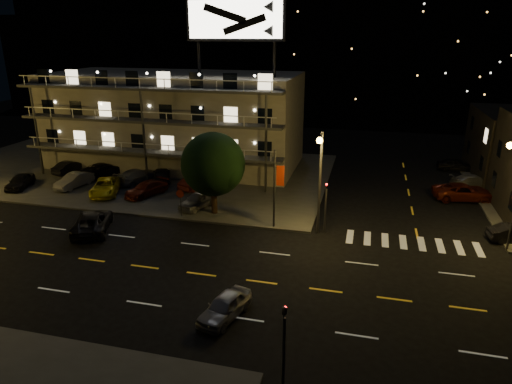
% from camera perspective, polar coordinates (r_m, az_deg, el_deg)
% --- Properties ---
extents(ground, '(140.00, 140.00, 0.00)m').
position_cam_1_polar(ground, '(30.82, -10.38, -9.63)').
color(ground, black).
rests_on(ground, ground).
extents(curb_nw, '(44.00, 24.00, 0.15)m').
position_cam_1_polar(curb_nw, '(53.37, -15.41, 2.63)').
color(curb_nw, '#3A3A37').
rests_on(curb_nw, ground).
extents(motel, '(28.00, 13.80, 18.10)m').
position_cam_1_polar(motel, '(53.74, -10.08, 8.93)').
color(motel, '#9B9888').
rests_on(motel, ground).
extents(hill_backdrop, '(120.00, 25.00, 24.00)m').
position_cam_1_polar(hill_backdrop, '(94.87, 3.52, 17.33)').
color(hill_backdrop, black).
rests_on(hill_backdrop, ground).
extents(streetlight_nc, '(0.44, 1.92, 8.00)m').
position_cam_1_polar(streetlight_nc, '(33.91, 7.98, 2.33)').
color(streetlight_nc, '#2D2D30').
rests_on(streetlight_nc, ground).
extents(signal_nw, '(0.20, 0.27, 4.60)m').
position_cam_1_polar(signal_nw, '(35.16, 8.72, -1.20)').
color(signal_nw, '#2D2D30').
rests_on(signal_nw, ground).
extents(signal_sw, '(0.20, 0.27, 4.60)m').
position_cam_1_polar(signal_sw, '(20.20, 3.52, -17.83)').
color(signal_sw, '#2D2D30').
rests_on(signal_sw, ground).
extents(banner_north, '(0.83, 0.16, 6.40)m').
position_cam_1_polar(banner_north, '(35.31, 2.45, 0.58)').
color(banner_north, '#2D2D30').
rests_on(banner_north, ground).
extents(stop_sign, '(0.91, 0.11, 2.61)m').
position_cam_1_polar(stop_sign, '(38.38, -9.44, -0.83)').
color(stop_sign, '#2D2D30').
rests_on(stop_sign, ground).
extents(tree, '(5.55, 5.34, 6.98)m').
position_cam_1_polar(tree, '(38.00, -5.45, 3.25)').
color(tree, black).
rests_on(tree, curb_nw).
extents(lot_car_0, '(2.54, 4.25, 1.36)m').
position_cam_1_polar(lot_car_0, '(50.88, -27.43, 1.20)').
color(lot_car_0, black).
rests_on(lot_car_0, curb_nw).
extents(lot_car_1, '(2.19, 4.41, 1.39)m').
position_cam_1_polar(lot_car_1, '(48.86, -21.79, 1.35)').
color(lot_car_1, gray).
rests_on(lot_car_1, curb_nw).
extents(lot_car_2, '(3.88, 5.54, 1.40)m').
position_cam_1_polar(lot_car_2, '(45.82, -18.28, 0.64)').
color(lot_car_2, gold).
rests_on(lot_car_2, curb_nw).
extents(lot_car_3, '(3.46, 4.83, 1.30)m').
position_cam_1_polar(lot_car_3, '(44.34, -13.53, 0.41)').
color(lot_car_3, '#5B1A0D').
rests_on(lot_car_3, curb_nw).
extents(lot_car_4, '(2.83, 4.29, 1.36)m').
position_cam_1_polar(lot_car_4, '(40.45, -7.30, -0.99)').
color(lot_car_4, gray).
rests_on(lot_car_4, curb_nw).
extents(lot_car_5, '(2.30, 4.33, 1.36)m').
position_cam_1_polar(lot_car_5, '(54.01, -22.15, 2.91)').
color(lot_car_5, black).
rests_on(lot_car_5, curb_nw).
extents(lot_car_6, '(4.17, 5.50, 1.39)m').
position_cam_1_polar(lot_car_6, '(51.88, -18.46, 2.74)').
color(lot_car_6, black).
rests_on(lot_car_6, curb_nw).
extents(lot_car_7, '(3.52, 5.21, 1.40)m').
position_cam_1_polar(lot_car_7, '(48.46, -14.63, 1.99)').
color(lot_car_7, gray).
rests_on(lot_car_7, curb_nw).
extents(lot_car_8, '(3.36, 4.71, 1.49)m').
position_cam_1_polar(lot_car_8, '(48.11, -11.71, 2.15)').
color(lot_car_8, black).
rests_on(lot_car_8, curb_nw).
extents(lot_car_9, '(2.49, 4.24, 1.32)m').
position_cam_1_polar(lot_car_9, '(45.46, -7.56, 1.27)').
color(lot_car_9, '#5B1A0D').
rests_on(lot_car_9, curb_nw).
extents(side_car_1, '(5.89, 3.53, 1.53)m').
position_cam_1_polar(side_car_1, '(46.53, 24.54, 0.01)').
color(side_car_1, '#5B1A0D').
rests_on(side_car_1, ground).
extents(side_car_2, '(4.93, 3.16, 1.33)m').
position_cam_1_polar(side_car_2, '(50.52, 25.61, 1.17)').
color(side_car_2, gray).
rests_on(side_car_2, ground).
extents(side_car_3, '(4.02, 1.64, 1.37)m').
position_cam_1_polar(side_car_3, '(56.18, 23.67, 3.15)').
color(side_car_3, black).
rests_on(side_car_3, ground).
extents(road_car_east, '(2.54, 4.13, 1.31)m').
position_cam_1_polar(road_car_east, '(25.63, -3.91, -14.10)').
color(road_car_east, gray).
rests_on(road_car_east, ground).
extents(road_car_west, '(4.38, 5.98, 1.51)m').
position_cam_1_polar(road_car_west, '(37.97, -19.78, -3.52)').
color(road_car_west, black).
rests_on(road_car_west, ground).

